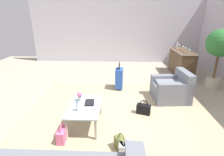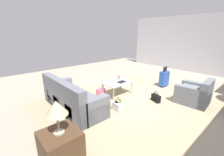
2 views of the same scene
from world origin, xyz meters
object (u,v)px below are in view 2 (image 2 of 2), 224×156
Objects in this scene: side_table at (61,147)px; coffee_table at (118,84)px; water_bottle at (112,80)px; armchair at (195,95)px; handbag_white at (117,107)px; handbag_pink at (101,92)px; coffee_table_book at (122,82)px; handbag_olive at (117,104)px; handbag_black at (156,98)px; table_lamp at (56,109)px; suitcase_blue at (164,78)px; flower_vase at (119,77)px; couch at (70,99)px.

coffee_table is at bearing -151.82° from side_table.
side_table is (2.60, 1.60, -0.26)m from water_bottle.
handbag_white is (2.17, -1.30, -0.16)m from armchair.
armchair is at bearing 121.08° from coffee_table.
armchair is 2.53m from handbag_white.
handbag_pink is at bearing -34.34° from coffee_table.
water_bottle is at bearing -35.53° from coffee_table_book.
handbag_olive is 1.00× the size of handbag_black.
handbag_olive is (-2.06, -0.75, -0.90)m from table_lamp.
suitcase_blue is 2.88m from handbag_white.
handbag_pink and handbag_white have the same top height.
handbag_pink is (-2.30, -1.84, -0.90)m from table_lamp.
handbag_pink is 1.90m from handbag_black.
coffee_table is 1.25m from handbag_white.
side_table is at bearing 0.00° from table_lamp.
suitcase_blue reaches higher than side_table.
flower_vase is 0.57× the size of handbag_pink.
coffee_table_book reaches higher than handbag_pink.
couch is at bearing -3.18° from coffee_table.
flower_vase reaches higher than side_table.
side_table reaches higher than handbag_pink.
handbag_olive is at bearing -160.06° from side_table.
table_lamp is 3.42m from handbag_black.
handbag_white is (0.36, 1.21, 0.00)m from handbag_pink.
water_bottle is at bearing -148.39° from side_table.
armchair is 2.53m from coffee_table.
coffee_table_book is 0.83m from handbag_pink.
handbag_black is (0.81, -0.89, -0.16)m from armchair.
table_lamp is at bearing 31.61° from water_bottle.
armchair reaches higher than handbag_white.
coffee_table_book is 1.14m from handbag_olive.
water_bottle is at bearing -56.39° from armchair.
couch is 6.27× the size of handbag_olive.
handbag_black is at bearing -47.50° from armchair.
handbag_pink is (0.50, -0.34, -0.27)m from coffee_table.
water_bottle is 0.24× the size of suitcase_blue.
water_bottle reaches higher than side_table.
couch is 7.95× the size of coffee_table_book.
table_lamp is at bearing 38.74° from handbag_pink.
handbag_pink is at bearing -14.97° from flower_vase.
coffee_table_book is at bearing -141.47° from handbag_white.
coffee_table is at bearing -58.92° from armchair.
water_bottle is at bearing -19.98° from suitcase_blue.
armchair is 4.76× the size of water_bottle.
handbag_olive is 1.00× the size of handbag_pink.
handbag_pink is (1.81, -2.51, -0.16)m from armchair.
coffee_table_book is at bearing 145.78° from handbag_pink.
couch is 6.27× the size of handbag_black.
couch is at bearing -31.05° from handbag_black.
handbag_pink is (0.62, -0.42, -0.34)m from coffee_table_book.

